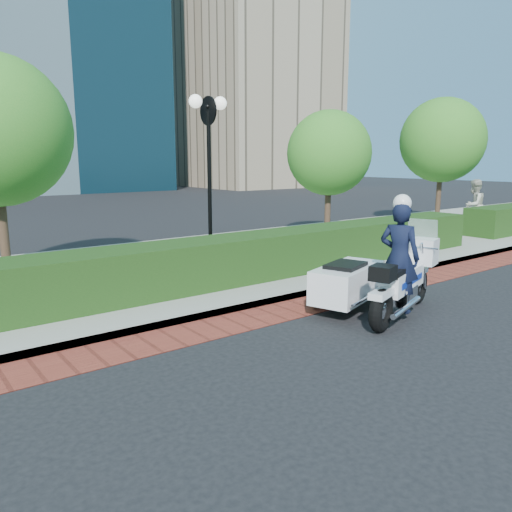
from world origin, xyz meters
TOP-DOWN VIEW (x-y plane):
  - ground at (0.00, 0.00)m, footprint 120.00×120.00m
  - brick_strip at (0.00, 1.50)m, footprint 60.00×1.00m
  - sidewalk at (0.00, 6.00)m, footprint 60.00×8.00m
  - hedge_main at (0.00, 3.60)m, footprint 18.00×1.20m
  - lamppost at (1.00, 5.20)m, footprint 1.02×0.70m
  - tree_c at (6.50, 6.50)m, footprint 2.80×2.80m
  - tree_d at (13.00, 6.50)m, footprint 3.40×3.40m
  - tower_right at (28.00, 38.00)m, footprint 14.00×12.00m
  - police_motorcycle at (1.56, 0.30)m, footprint 2.83×2.05m
  - pedestrian at (12.39, 4.59)m, footprint 0.97×0.76m

SIDE VIEW (x-z plane):
  - ground at x=0.00m, z-range 0.00..0.00m
  - brick_strip at x=0.00m, z-range 0.00..0.01m
  - sidewalk at x=0.00m, z-range 0.00..0.15m
  - hedge_main at x=0.00m, z-range 0.15..1.15m
  - police_motorcycle at x=1.56m, z-range -0.36..1.90m
  - pedestrian at x=12.39m, z-range 0.15..2.12m
  - lamppost at x=1.00m, z-range 0.85..5.06m
  - tree_c at x=6.50m, z-range 0.90..5.20m
  - tree_d at x=13.00m, z-range 1.03..6.19m
  - tower_right at x=28.00m, z-range 0.00..28.00m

